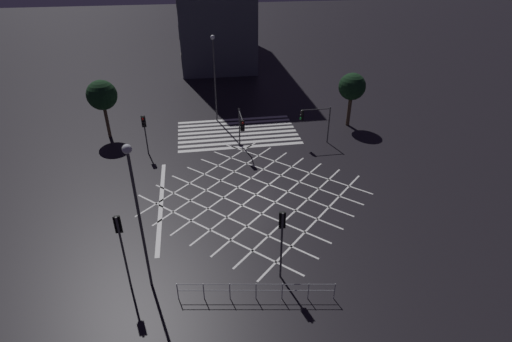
{
  "coord_description": "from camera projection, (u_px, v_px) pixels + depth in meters",
  "views": [
    {
      "loc": [
        3.91,
        23.75,
        16.02
      ],
      "look_at": [
        0.0,
        0.0,
        1.98
      ],
      "focal_mm": 28.0,
      "sensor_mm": 36.0,
      "label": 1
    }
  ],
  "objects": [
    {
      "name": "traffic_light_sw_main",
      "position": [
        313.0,
        118.0,
        34.82
      ],
      "size": [
        2.76,
        0.36,
        3.41
      ],
      "color": "#424244",
      "rests_on": "ground_plane"
    },
    {
      "name": "pedestrian_railing",
      "position": [
        256.0,
        289.0,
        20.19
      ],
      "size": [
        7.92,
        1.35,
        1.05
      ],
      "rotation": [
        0.0,
        0.0,
        2.98
      ],
      "color": "#9EA0A5",
      "rests_on": "ground_plane"
    },
    {
      "name": "street_tree_near",
      "position": [
        102.0,
        95.0,
        35.35
      ],
      "size": [
        2.66,
        2.66,
        5.37
      ],
      "color": "brown",
      "rests_on": "ground_plane"
    },
    {
      "name": "ground_plane",
      "position": [
        256.0,
        195.0,
        28.86
      ],
      "size": [
        200.0,
        200.0,
        0.0
      ],
      "primitive_type": "plane",
      "color": "black"
    },
    {
      "name": "street_lamp_east",
      "position": [
        214.0,
        68.0,
        37.98
      ],
      "size": [
        0.42,
        0.42,
        8.41
      ],
      "color": "#424244",
      "rests_on": "ground_plane"
    },
    {
      "name": "traffic_light_median_north",
      "position": [
        282.0,
        232.0,
        20.4
      ],
      "size": [
        0.36,
        0.39,
        4.29
      ],
      "rotation": [
        0.0,
        0.0,
        -1.57
      ],
      "color": "#424244",
      "rests_on": "ground_plane"
    },
    {
      "name": "street_tree_far",
      "position": [
        352.0,
        87.0,
        37.7
      ],
      "size": [
        2.56,
        2.56,
        5.22
      ],
      "color": "brown",
      "rests_on": "ground_plane"
    },
    {
      "name": "traffic_light_se_cross",
      "position": [
        144.0,
        127.0,
        33.03
      ],
      "size": [
        0.36,
        0.39,
        3.52
      ],
      "rotation": [
        0.0,
        0.0,
        1.57
      ],
      "color": "#424244",
      "rests_on": "ground_plane"
    },
    {
      "name": "road_markings",
      "position": [
        240.0,
        154.0,
        34.36
      ],
      "size": [
        16.89,
        22.73,
        0.01
      ],
      "color": "silver",
      "rests_on": "ground_plane"
    },
    {
      "name": "street_lamp_west",
      "position": [
        136.0,
        200.0,
        18.63
      ],
      "size": [
        0.44,
        0.44,
        8.36
      ],
      "color": "#424244",
      "rests_on": "ground_plane"
    },
    {
      "name": "traffic_light_ne_cross",
      "position": [
        121.0,
        237.0,
        19.77
      ],
      "size": [
        0.36,
        0.39,
        4.51
      ],
      "rotation": [
        0.0,
        0.0,
        -1.57
      ],
      "color": "#424244",
      "rests_on": "ground_plane"
    },
    {
      "name": "traffic_light_median_south",
      "position": [
        241.0,
        125.0,
        33.44
      ],
      "size": [
        0.36,
        2.48,
        3.43
      ],
      "rotation": [
        0.0,
        0.0,
        1.57
      ],
      "color": "#424244",
      "rests_on": "ground_plane"
    }
  ]
}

